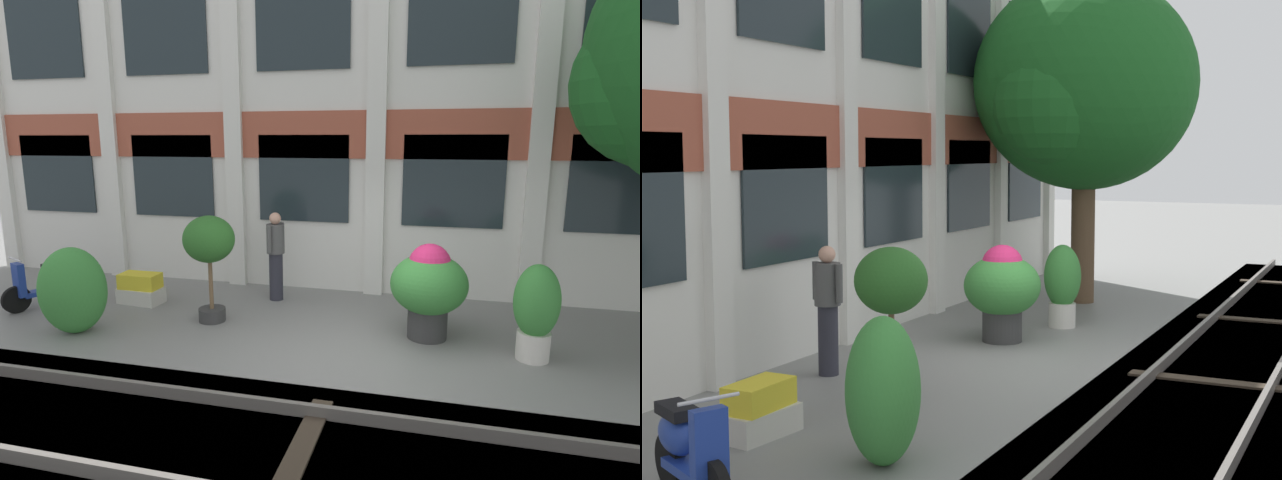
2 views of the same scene
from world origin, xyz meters
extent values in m
plane|color=slate|center=(0.00, 0.00, 0.00)|extent=(80.00, 80.00, 0.00)
cube|color=silver|center=(0.00, 3.36, 3.87)|extent=(17.21, 0.50, 7.74)
cube|color=#9E4C38|center=(0.00, 3.09, 3.10)|extent=(17.21, 0.06, 0.90)
cube|color=silver|center=(-2.87, 3.05, 3.87)|extent=(0.36, 0.16, 7.74)
cube|color=silver|center=(0.00, 3.05, 3.87)|extent=(0.36, 0.16, 7.74)
cube|color=silver|center=(2.87, 3.05, 3.87)|extent=(0.36, 0.16, 7.74)
cube|color=silver|center=(5.74, 3.05, 3.87)|extent=(0.36, 0.16, 7.74)
cube|color=silver|center=(8.60, 3.05, 3.87)|extent=(0.36, 0.16, 7.74)
cube|color=#1E282D|center=(-1.43, 3.08, 2.25)|extent=(1.84, 0.04, 1.70)
cube|color=#1E282D|center=(1.43, 3.08, 2.25)|extent=(1.84, 0.04, 1.70)
cube|color=#1E282D|center=(4.30, 3.08, 2.25)|extent=(1.84, 0.04, 1.70)
cube|color=#1E282D|center=(7.17, 3.08, 2.25)|extent=(1.84, 0.04, 1.70)
cube|color=#1E282D|center=(1.43, 3.08, 5.15)|extent=(1.84, 0.04, 1.70)
cube|color=#1E282D|center=(4.30, 3.08, 5.15)|extent=(1.84, 0.04, 1.70)
cube|color=#1E282D|center=(7.17, 3.08, 5.15)|extent=(1.84, 0.04, 1.70)
cube|color=#4C473F|center=(0.00, -2.31, -0.14)|extent=(25.21, 2.80, 0.28)
cube|color=#605B56|center=(0.00, -3.03, 0.07)|extent=(25.21, 0.07, 0.15)
cube|color=#605B56|center=(0.00, -1.59, 0.07)|extent=(25.21, 0.07, 0.15)
cube|color=#382D23|center=(0.02, -2.31, 0.01)|extent=(0.24, 2.10, 0.03)
cube|color=#382D23|center=(4.51, -2.31, 0.01)|extent=(0.24, 2.10, 0.03)
cylinder|color=brown|center=(5.08, 1.05, 1.53)|extent=(0.45, 0.45, 3.06)
ellipsoid|color=#19561E|center=(5.08, 1.05, 4.17)|extent=(4.20, 4.20, 4.03)
sphere|color=#19561E|center=(4.03, 1.25, 3.77)|extent=(2.31, 2.31, 2.31)
sphere|color=#19561E|center=(6.13, 0.85, 3.77)|extent=(2.31, 2.31, 2.31)
cylinder|color=beige|center=(2.58, 0.58, 0.20)|extent=(0.45, 0.45, 0.40)
ellipsoid|color=#388438|center=(2.58, 0.58, 0.85)|extent=(0.61, 0.61, 1.04)
sphere|color=red|center=(2.58, 0.58, 1.18)|extent=(0.33, 0.33, 0.33)
cylinder|color=#333333|center=(1.12, 1.03, 0.23)|extent=(0.61, 0.61, 0.47)
ellipsoid|color=#388438|center=(1.12, 1.03, 0.86)|extent=(1.17, 1.17, 0.92)
sphere|color=#DB2866|center=(1.12, 1.03, 1.16)|extent=(0.65, 0.65, 0.65)
cube|color=beige|center=(-4.14, 1.44, 0.14)|extent=(0.85, 0.52, 0.29)
cube|color=yellow|center=(-4.14, 1.44, 0.43)|extent=(0.73, 0.40, 0.28)
cylinder|color=#333333|center=(-2.43, 0.89, 0.11)|extent=(0.45, 0.45, 0.22)
cylinder|color=brown|center=(-2.43, 0.89, 0.74)|extent=(0.07, 0.07, 1.03)
ellipsoid|color=#286023|center=(-2.43, 0.89, 1.41)|extent=(0.85, 0.85, 0.78)
cylinder|color=black|center=(-5.59, 1.25, 0.24)|extent=(0.28, 0.47, 0.48)
cube|color=navy|center=(-5.77, 0.85, 0.28)|extent=(0.50, 0.72, 0.08)
ellipsoid|color=navy|center=(-5.66, 1.08, 0.52)|extent=(0.47, 0.62, 0.36)
cube|color=black|center=(-5.66, 1.08, 0.72)|extent=(0.38, 0.49, 0.10)
cube|color=navy|center=(-5.93, 0.50, 0.58)|extent=(0.30, 0.23, 0.60)
cylinder|color=#B7B7BF|center=(-5.93, 0.48, 0.96)|extent=(0.47, 0.24, 0.03)
cylinder|color=#282833|center=(-1.75, 2.24, 0.46)|extent=(0.26, 0.26, 0.91)
cylinder|color=#4C4C4C|center=(-1.75, 2.24, 1.19)|extent=(0.34, 0.34, 0.55)
sphere|color=tan|center=(-1.75, 2.24, 1.57)|extent=(0.22, 0.22, 0.22)
cylinder|color=#4C4C4C|center=(-1.80, 2.03, 1.22)|extent=(0.09, 0.09, 0.49)
cylinder|color=#4C4C4C|center=(-1.69, 2.45, 1.22)|extent=(0.09, 0.09, 0.49)
ellipsoid|color=#388438|center=(-4.29, -0.11, 0.69)|extent=(1.22, 1.11, 1.39)
camera|label=1|loc=(1.26, -6.44, 3.03)|focal=28.00mm
camera|label=2|loc=(-11.17, -4.25, 2.88)|focal=50.00mm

